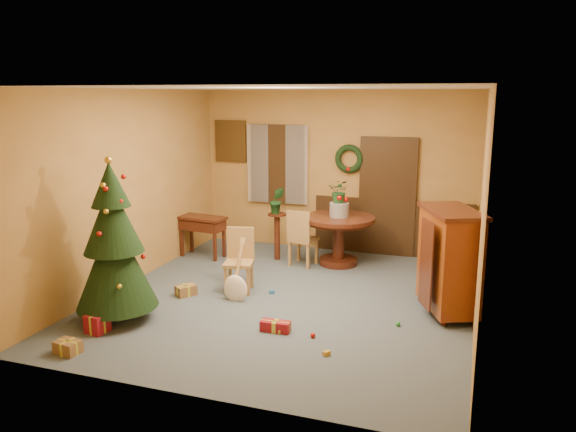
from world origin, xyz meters
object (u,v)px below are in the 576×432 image
at_px(dining_table, 339,231).
at_px(christmas_tree, 114,245).
at_px(writing_desk, 202,227).
at_px(sideboard, 449,258).
at_px(chair_near, 240,257).

distance_m(dining_table, christmas_tree, 3.87).
relative_size(writing_desk, sideboard, 0.62).
bearing_deg(chair_near, writing_desk, 133.49).
height_order(dining_table, chair_near, chair_near).
xyz_separation_m(dining_table, writing_desk, (-2.38, -0.32, -0.03)).
bearing_deg(chair_near, dining_table, 57.83).
distance_m(dining_table, chair_near, 2.01).
xyz_separation_m(christmas_tree, writing_desk, (-0.29, 2.90, -0.45)).
bearing_deg(dining_table, chair_near, -122.17).
xyz_separation_m(dining_table, chair_near, (-1.07, -1.70, -0.08)).
height_order(dining_table, christmas_tree, christmas_tree).
bearing_deg(sideboard, chair_near, -179.04).
relative_size(dining_table, chair_near, 1.30).
height_order(dining_table, writing_desk, dining_table).
bearing_deg(christmas_tree, writing_desk, 95.61).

